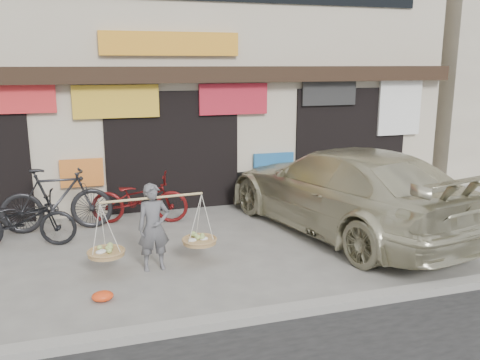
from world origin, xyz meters
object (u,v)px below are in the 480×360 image
object	(u,v)px
street_vendor	(154,231)
bike_1	(57,200)
bike_2	(140,198)
bike_0	(21,220)
suv	(343,190)

from	to	relation	value
street_vendor	bike_1	size ratio (longest dim) A/B	0.97
bike_2	street_vendor	bearing A→B (deg)	-167.75
bike_0	bike_2	size ratio (longest dim) A/B	0.97
bike_0	bike_2	bearing A→B (deg)	-61.17
street_vendor	bike_1	bearing A→B (deg)	117.86
bike_0	suv	world-z (taller)	suv
street_vendor	bike_1	xyz separation A→B (m)	(-1.57, 2.53, -0.00)
bike_1	bike_2	world-z (taller)	bike_1
bike_0	bike_1	bearing A→B (deg)	-29.87
bike_1	bike_2	size ratio (longest dim) A/B	1.07
bike_1	bike_2	distance (m)	1.63
street_vendor	bike_2	distance (m)	2.60
bike_2	bike_1	bearing A→B (deg)	105.94
bike_2	suv	xyz separation A→B (m)	(3.81, -1.72, 0.32)
street_vendor	suv	xyz separation A→B (m)	(3.87, 0.88, 0.19)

